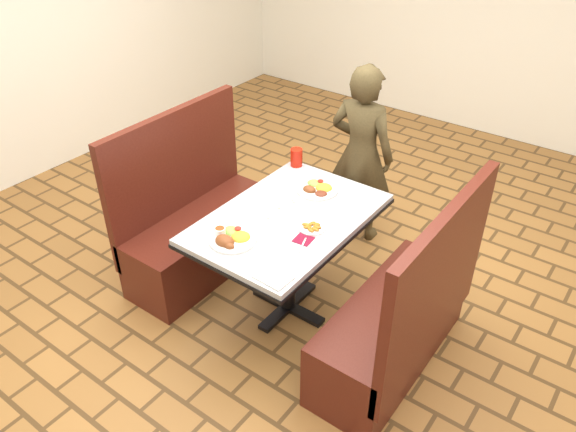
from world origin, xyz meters
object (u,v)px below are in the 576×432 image
at_px(dining_table, 288,229).
at_px(far_dinner_plate, 318,187).
at_px(booth_bench_right, 399,322).
at_px(plantain_plate, 312,227).
at_px(booth_bench_left, 199,228).
at_px(red_tumbler, 296,157).
at_px(near_dinner_plate, 231,236).
at_px(diner_person, 361,154).

relative_size(dining_table, far_dinner_plate, 4.54).
bearing_deg(booth_bench_right, plantain_plate, -177.87).
height_order(booth_bench_left, plantain_plate, booth_bench_left).
xyz_separation_m(booth_bench_right, red_tumbler, (-1.13, 0.55, 0.48)).
distance_m(dining_table, booth_bench_left, 0.86).
bearing_deg(far_dinner_plate, red_tumbler, 147.92).
bearing_deg(booth_bench_right, red_tumbler, 154.14).
bearing_deg(red_tumbler, near_dinner_plate, -76.63).
xyz_separation_m(dining_table, booth_bench_left, (-0.80, 0.00, -0.32)).
relative_size(booth_bench_left, booth_bench_right, 1.00).
xyz_separation_m(diner_person, far_dinner_plate, (0.08, -0.70, 0.08)).
relative_size(dining_table, booth_bench_left, 1.01).
distance_m(booth_bench_right, plantain_plate, 0.74).
bearing_deg(diner_person, plantain_plate, 101.39).
distance_m(plantain_plate, red_tumbler, 0.78).
bearing_deg(far_dinner_plate, booth_bench_left, -155.53).
relative_size(booth_bench_left, diner_person, 0.87).
bearing_deg(plantain_plate, booth_bench_right, 2.13).
xyz_separation_m(dining_table, near_dinner_plate, (-0.11, -0.39, 0.13)).
xyz_separation_m(far_dinner_plate, plantain_plate, (0.21, -0.38, -0.01)).
bearing_deg(booth_bench_left, diner_person, 56.60).
xyz_separation_m(near_dinner_plate, plantain_plate, (0.30, 0.37, -0.02)).
height_order(booth_bench_right, near_dinner_plate, booth_bench_right).
bearing_deg(plantain_plate, far_dinner_plate, 119.52).
xyz_separation_m(booth_bench_left, diner_person, (0.70, 1.06, 0.36)).
distance_m(near_dinner_plate, far_dinner_plate, 0.75).
relative_size(near_dinner_plate, plantain_plate, 1.70).
relative_size(dining_table, red_tumbler, 9.67).
distance_m(booth_bench_right, red_tumbler, 1.35).
height_order(diner_person, red_tumbler, diner_person).
relative_size(booth_bench_left, near_dinner_plate, 4.40).
relative_size(booth_bench_right, plantain_plate, 7.47).
relative_size(far_dinner_plate, red_tumbler, 2.13).
bearing_deg(far_dinner_plate, booth_bench_right, -23.31).
relative_size(booth_bench_right, near_dinner_plate, 4.40).
distance_m(near_dinner_plate, red_tumbler, 0.97).
distance_m(booth_bench_right, diner_person, 1.43).
relative_size(booth_bench_left, red_tumbler, 9.57).
bearing_deg(diner_person, red_tumbler, 61.87).
xyz_separation_m(booth_bench_right, far_dinner_plate, (-0.82, 0.35, 0.45)).
xyz_separation_m(booth_bench_left, far_dinner_plate, (0.78, 0.35, 0.45)).
height_order(dining_table, red_tumbler, red_tumbler).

